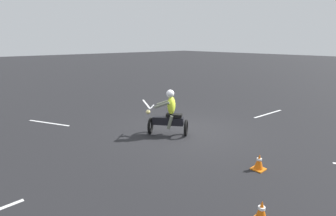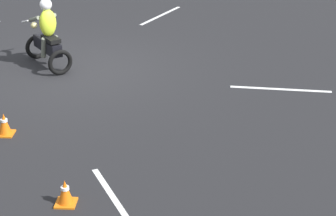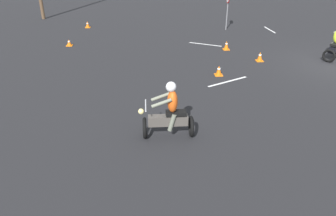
# 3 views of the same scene
# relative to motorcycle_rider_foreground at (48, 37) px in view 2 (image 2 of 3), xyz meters

# --- Properties ---
(ground_plane) EXTENTS (120.00, 120.00, 0.00)m
(ground_plane) POSITION_rel_motorcycle_rider_foreground_xyz_m (-0.78, 0.16, -0.73)
(ground_plane) COLOR black
(motorcycle_rider_foreground) EXTENTS (1.33, 1.47, 1.66)m
(motorcycle_rider_foreground) POSITION_rel_motorcycle_rider_foreground_xyz_m (0.00, 0.00, 0.00)
(motorcycle_rider_foreground) COLOR black
(motorcycle_rider_foreground) RESTS_ON ground
(traffic_cone_near_right) EXTENTS (0.32, 0.32, 0.43)m
(traffic_cone_near_right) POSITION_rel_motorcycle_rider_foreground_xyz_m (0.00, 3.55, -0.52)
(traffic_cone_near_right) COLOR orange
(traffic_cone_near_right) RESTS_ON ground
(traffic_cone_far_right) EXTENTS (0.32, 0.32, 0.42)m
(traffic_cone_far_right) POSITION_rel_motorcycle_rider_foreground_xyz_m (-1.64, 5.81, -0.52)
(traffic_cone_far_right) COLOR orange
(traffic_cone_far_right) RESTS_ON ground
(lane_stripe_nw) EXTENTS (0.98, 1.76, 0.01)m
(lane_stripe_nw) POSITION_rel_motorcycle_rider_foreground_xyz_m (-2.34, 5.59, -0.72)
(lane_stripe_nw) COLOR silver
(lane_stripe_nw) RESTS_ON ground
(lane_stripe_w) EXTENTS (2.18, 0.24, 0.01)m
(lane_stripe_w) POSITION_rel_motorcycle_rider_foreground_xyz_m (-5.34, 1.00, -0.72)
(lane_stripe_w) COLOR silver
(lane_stripe_w) RESTS_ON ground
(lane_stripe_sw) EXTENTS (1.06, 1.97, 0.01)m
(lane_stripe_sw) POSITION_rel_motorcycle_rider_foreground_xyz_m (-2.28, -4.36, -0.72)
(lane_stripe_sw) COLOR silver
(lane_stripe_sw) RESTS_ON ground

